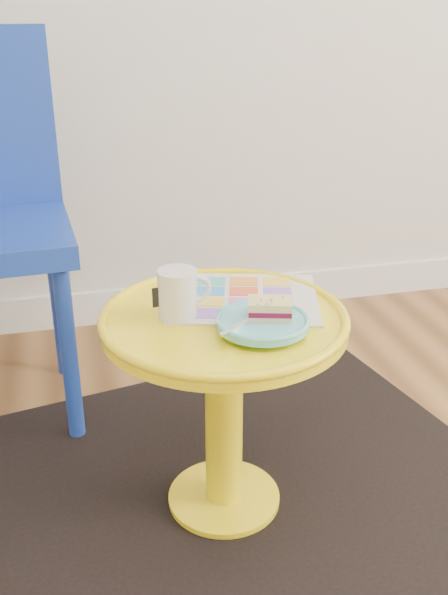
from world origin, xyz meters
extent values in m
cube|color=white|center=(0.00, 1.99, 0.06)|extent=(4.00, 0.02, 0.12)
cube|color=black|center=(-0.20, 1.01, 0.00)|extent=(1.49, 1.33, 0.01)
cylinder|color=yellow|center=(-0.20, 1.01, 0.01)|extent=(0.25, 0.25, 0.02)
cylinder|color=yellow|center=(-0.20, 1.01, 0.23)|extent=(0.08, 0.08, 0.41)
cylinder|color=yellow|center=(-0.20, 1.01, 0.45)|extent=(0.49, 0.49, 0.02)
cylinder|color=#1939A6|center=(-0.51, 1.34, 0.23)|extent=(0.04, 0.04, 0.46)
cylinder|color=#1939A6|center=(-0.53, 1.68, 0.23)|extent=(0.04, 0.04, 0.46)
cube|color=silver|center=(-0.14, 1.07, 0.46)|extent=(0.36, 0.33, 0.01)
cylinder|color=silver|center=(-0.29, 1.02, 0.51)|extent=(0.08, 0.08, 0.10)
torus|color=silver|center=(-0.25, 1.03, 0.51)|extent=(0.06, 0.02, 0.06)
cylinder|color=#D1B78C|center=(-0.29, 1.02, 0.55)|extent=(0.07, 0.07, 0.01)
cylinder|color=#60C4CB|center=(-0.15, 0.93, 0.47)|extent=(0.07, 0.07, 0.01)
cylinder|color=#60C4CB|center=(-0.15, 0.93, 0.48)|extent=(0.17, 0.17, 0.01)
cube|color=#D3BC8C|center=(-0.14, 0.93, 0.49)|extent=(0.09, 0.07, 0.01)
cube|color=maroon|center=(-0.14, 0.93, 0.50)|extent=(0.09, 0.07, 0.01)
cube|color=#EADB8C|center=(-0.14, 0.93, 0.51)|extent=(0.09, 0.07, 0.01)
cube|color=silver|center=(-0.20, 0.91, 0.49)|extent=(0.10, 0.08, 0.00)
cube|color=silver|center=(-0.14, 0.95, 0.49)|extent=(0.04, 0.04, 0.00)
camera|label=1|loc=(-0.48, -0.13, 1.02)|focal=40.00mm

